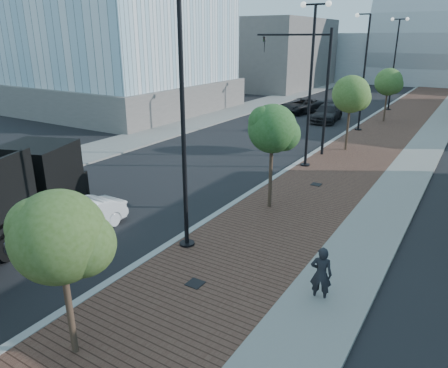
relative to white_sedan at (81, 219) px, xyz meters
The scene contains 22 objects.
sidewalk 32.08m from the white_sedan, 77.02° to the left, with size 7.00×140.00×0.12m, color #4C2D23.
concrete_strip 32.79m from the white_sedan, 72.42° to the left, with size 2.40×140.00×0.13m, color slate.
curb 31.48m from the white_sedan, 83.24° to the left, with size 0.30×140.00×0.14m, color gray.
west_sidewalk 32.61m from the white_sedan, 106.56° to the left, with size 4.00×140.00×0.12m, color slate.
white_sedan is the anchor object (origin of this frame).
dark_car_mid 31.13m from the white_sedan, 95.70° to the left, with size 2.49×5.39×1.50m, color black.
dark_car_far 28.10m from the white_sedan, 88.72° to the left, with size 2.13×5.25×1.52m, color black.
pedestrian 9.70m from the white_sedan, ahead, with size 0.64×0.42×1.76m, color black.
streetlight_1 5.73m from the white_sedan, 16.69° to the left, with size 1.44×0.56×9.21m.
streetlight_2 14.55m from the white_sedan, 72.01° to the left, with size 1.72×0.56×9.28m.
streetlight_3 25.87m from the white_sedan, 80.58° to the left, with size 1.44×0.56×9.21m.
streetlight_4 37.74m from the white_sedan, 83.41° to the left, with size 1.72×0.56×9.28m.
traffic_mast 17.17m from the white_sedan, 78.17° to the left, with size 5.09×0.20×8.00m.
tree_0 7.60m from the white_sedan, 41.41° to the right, with size 2.23×2.16×4.35m.
tree_1 8.81m from the white_sedan, 49.58° to the left, with size 2.21×2.13×4.81m.
tree_2 19.32m from the white_sedan, 73.69° to the left, with size 2.49×2.46×5.13m.
tree_3 30.90m from the white_sedan, 79.98° to the left, with size 2.45×2.41×4.86m.
tower_podium 30.88m from the white_sedan, 131.11° to the left, with size 19.00×19.00×3.00m, color #615B58.
convention_center 76.46m from the white_sedan, 88.72° to the left, with size 50.00×30.00×50.00m.
commercial_block_nw 53.96m from the white_sedan, 107.64° to the left, with size 14.00×20.00×10.00m, color #5F5955.
utility_cover_1 6.17m from the white_sedan, ahead, with size 0.50×0.50×0.02m, color black.
utility_cover_2 11.95m from the white_sedan, 59.24° to the left, with size 0.50×0.50×0.02m, color black.
Camera 1 is at (9.16, -1.20, 7.50)m, focal length 33.49 mm.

